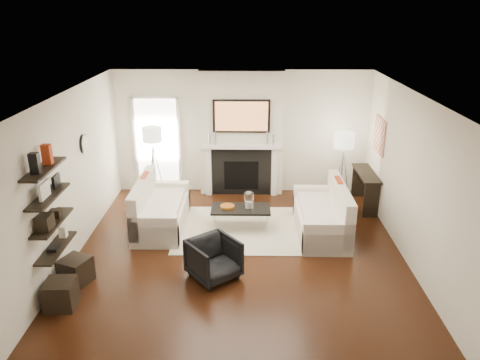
{
  "coord_description": "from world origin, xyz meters",
  "views": [
    {
      "loc": [
        0.11,
        -6.9,
        3.99
      ],
      "look_at": [
        0.0,
        0.6,
        1.15
      ],
      "focal_mm": 35.0,
      "sensor_mm": 36.0,
      "label": 1
    }
  ],
  "objects_px": {
    "loveseat_left_base": "(162,216)",
    "armchair": "(214,257)",
    "loveseat_right_base": "(321,222)",
    "lamp_right_shade": "(344,140)",
    "coffee_table": "(241,209)",
    "lamp_left_shade": "(152,134)",
    "ottoman_near": "(76,270)"
  },
  "relations": [
    {
      "from": "armchair",
      "to": "coffee_table",
      "type": "bearing_deg",
      "value": 38.62
    },
    {
      "from": "ottoman_near",
      "to": "armchair",
      "type": "bearing_deg",
      "value": 4.62
    },
    {
      "from": "ottoman_near",
      "to": "loveseat_left_base",
      "type": "bearing_deg",
      "value": 62.76
    },
    {
      "from": "loveseat_left_base",
      "to": "armchair",
      "type": "bearing_deg",
      "value": -57.75
    },
    {
      "from": "coffee_table",
      "to": "ottoman_near",
      "type": "distance_m",
      "value": 3.1
    },
    {
      "from": "loveseat_right_base",
      "to": "lamp_left_shade",
      "type": "distance_m",
      "value": 3.88
    },
    {
      "from": "lamp_left_shade",
      "to": "lamp_right_shade",
      "type": "distance_m",
      "value": 3.92
    },
    {
      "from": "loveseat_right_base",
      "to": "lamp_left_shade",
      "type": "xyz_separation_m",
      "value": [
        -3.33,
        1.55,
        1.24
      ]
    },
    {
      "from": "lamp_right_shade",
      "to": "ottoman_near",
      "type": "xyz_separation_m",
      "value": [
        -4.52,
        -2.87,
        -1.25
      ]
    },
    {
      "from": "armchair",
      "to": "lamp_right_shade",
      "type": "height_order",
      "value": "lamp_right_shade"
    },
    {
      "from": "lamp_left_shade",
      "to": "loveseat_right_base",
      "type": "bearing_deg",
      "value": -24.95
    },
    {
      "from": "loveseat_left_base",
      "to": "coffee_table",
      "type": "height_order",
      "value": "same"
    },
    {
      "from": "loveseat_left_base",
      "to": "lamp_right_shade",
      "type": "xyz_separation_m",
      "value": [
        3.54,
        0.96,
        1.24
      ]
    },
    {
      "from": "loveseat_right_base",
      "to": "armchair",
      "type": "distance_m",
      "value": 2.42
    },
    {
      "from": "loveseat_left_base",
      "to": "loveseat_right_base",
      "type": "height_order",
      "value": "same"
    },
    {
      "from": "loveseat_right_base",
      "to": "coffee_table",
      "type": "distance_m",
      "value": 1.49
    },
    {
      "from": "coffee_table",
      "to": "lamp_right_shade",
      "type": "relative_size",
      "value": 2.75
    },
    {
      "from": "loveseat_right_base",
      "to": "coffee_table",
      "type": "bearing_deg",
      "value": 173.93
    },
    {
      "from": "lamp_right_shade",
      "to": "ottoman_near",
      "type": "height_order",
      "value": "lamp_right_shade"
    },
    {
      "from": "loveseat_left_base",
      "to": "lamp_right_shade",
      "type": "bearing_deg",
      "value": 15.13
    },
    {
      "from": "armchair",
      "to": "lamp_right_shade",
      "type": "bearing_deg",
      "value": 9.65
    },
    {
      "from": "armchair",
      "to": "lamp_left_shade",
      "type": "bearing_deg",
      "value": 77.12
    },
    {
      "from": "coffee_table",
      "to": "lamp_right_shade",
      "type": "xyz_separation_m",
      "value": [
        2.04,
        1.01,
        1.05
      ]
    },
    {
      "from": "loveseat_left_base",
      "to": "coffee_table",
      "type": "distance_m",
      "value": 1.51
    },
    {
      "from": "coffee_table",
      "to": "armchair",
      "type": "xyz_separation_m",
      "value": [
        -0.39,
        -1.69,
        -0.05
      ]
    },
    {
      "from": "armchair",
      "to": "lamp_right_shade",
      "type": "distance_m",
      "value": 3.8
    },
    {
      "from": "loveseat_left_base",
      "to": "coffee_table",
      "type": "bearing_deg",
      "value": -2.09
    },
    {
      "from": "lamp_left_shade",
      "to": "ottoman_near",
      "type": "relative_size",
      "value": 1.0
    },
    {
      "from": "coffee_table",
      "to": "loveseat_right_base",
      "type": "bearing_deg",
      "value": -6.07
    },
    {
      "from": "lamp_right_shade",
      "to": "loveseat_left_base",
      "type": "bearing_deg",
      "value": -164.87
    },
    {
      "from": "armchair",
      "to": "lamp_left_shade",
      "type": "height_order",
      "value": "lamp_left_shade"
    },
    {
      "from": "loveseat_left_base",
      "to": "loveseat_right_base",
      "type": "distance_m",
      "value": 2.97
    }
  ]
}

